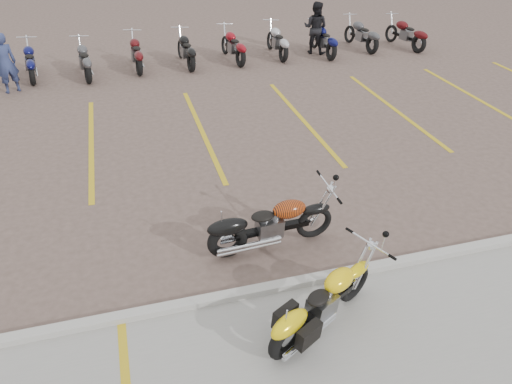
% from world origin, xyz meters
% --- Properties ---
extents(ground, '(100.00, 100.00, 0.00)m').
position_xyz_m(ground, '(0.00, 0.00, 0.00)').
color(ground, '#705950').
rests_on(ground, ground).
extents(curb, '(60.00, 0.18, 0.12)m').
position_xyz_m(curb, '(0.00, -2.00, 0.06)').
color(curb, '#ADAAA3').
rests_on(curb, ground).
extents(parking_stripes, '(38.00, 5.50, 0.01)m').
position_xyz_m(parking_stripes, '(0.00, 4.00, 0.00)').
color(parking_stripes, gold).
rests_on(parking_stripes, ground).
extents(yellow_cruiser, '(1.91, 1.13, 0.87)m').
position_xyz_m(yellow_cruiser, '(0.37, -2.87, 0.43)').
color(yellow_cruiser, black).
rests_on(yellow_cruiser, ground).
extents(flame_cruiser, '(2.25, 0.36, 0.92)m').
position_xyz_m(flame_cruiser, '(0.23, -0.94, 0.46)').
color(flame_cruiser, black).
rests_on(flame_cruiser, ground).
extents(person_a, '(0.76, 0.65, 1.76)m').
position_xyz_m(person_a, '(-4.94, 8.27, 0.88)').
color(person_a, navy).
rests_on(person_a, ground).
extents(person_b, '(1.11, 1.09, 1.81)m').
position_xyz_m(person_b, '(5.20, 9.52, 0.90)').
color(person_b, black).
rests_on(person_b, ground).
extents(bg_bike_row, '(18.94, 2.04, 1.10)m').
position_xyz_m(bg_bike_row, '(-0.38, 9.35, 0.55)').
color(bg_bike_row, black).
rests_on(bg_bike_row, ground).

